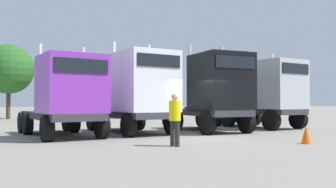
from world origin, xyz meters
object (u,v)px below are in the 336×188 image
(visitor_in_hivis, at_px, (175,116))
(traffic_cone_mid, at_px, (306,135))
(semi_truck_purple, at_px, (67,95))
(semi_truck_white, at_px, (140,91))
(semi_truck_black, at_px, (215,91))
(semi_truck_silver, at_px, (270,94))

(visitor_in_hivis, bearing_deg, traffic_cone_mid, -26.59)
(semi_truck_purple, distance_m, semi_truck_white, 3.42)
(semi_truck_white, distance_m, semi_truck_black, 3.84)
(semi_truck_silver, xyz_separation_m, visitor_in_hivis, (-8.77, -4.76, -0.93))
(semi_truck_white, bearing_deg, traffic_cone_mid, 26.83)
(semi_truck_purple, height_order, visitor_in_hivis, semi_truck_purple)
(semi_truck_purple, height_order, semi_truck_black, semi_truck_black)
(semi_truck_purple, distance_m, semi_truck_black, 7.21)
(semi_truck_purple, bearing_deg, semi_truck_white, 87.72)
(semi_truck_black, xyz_separation_m, semi_truck_silver, (4.24, 0.66, -0.07))
(semi_truck_silver, bearing_deg, visitor_in_hivis, -66.69)
(semi_truck_black, xyz_separation_m, traffic_cone_mid, (0.01, -5.66, -1.71))
(semi_truck_white, xyz_separation_m, semi_truck_black, (3.77, -0.69, 0.04))
(visitor_in_hivis, relative_size, traffic_cone_mid, 2.69)
(semi_truck_purple, relative_size, traffic_cone_mid, 9.19)
(semi_truck_black, bearing_deg, semi_truck_silver, 102.68)
(traffic_cone_mid, bearing_deg, semi_truck_black, 90.14)
(semi_truck_silver, bearing_deg, traffic_cone_mid, -38.94)
(semi_truck_white, distance_m, visitor_in_hivis, 4.94)
(semi_truck_purple, relative_size, semi_truck_white, 1.04)
(semi_truck_white, bearing_deg, semi_truck_black, 75.71)
(semi_truck_black, bearing_deg, visitor_in_hivis, -44.02)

